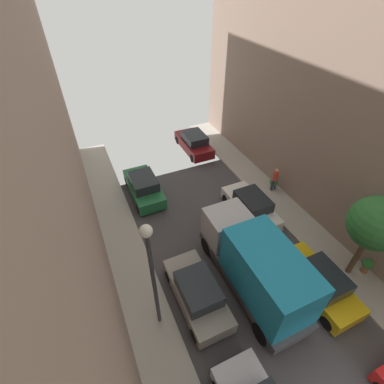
% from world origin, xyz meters
% --- Properties ---
extents(parked_car_left_4, '(1.78, 4.20, 1.57)m').
position_xyz_m(parked_car_left_4, '(-2.70, 5.92, 0.72)').
color(parked_car_left_4, gray).
rests_on(parked_car_left_4, ground).
extents(parked_car_left_5, '(1.78, 4.20, 1.57)m').
position_xyz_m(parked_car_left_5, '(-2.70, 14.29, 0.72)').
color(parked_car_left_5, '#1E6638').
rests_on(parked_car_left_5, ground).
extents(parked_car_right_2, '(1.78, 4.20, 1.57)m').
position_xyz_m(parked_car_right_2, '(2.70, 4.08, 0.72)').
color(parked_car_right_2, gold).
rests_on(parked_car_right_2, ground).
extents(parked_car_right_3, '(1.78, 4.20, 1.57)m').
position_xyz_m(parked_car_right_3, '(2.70, 9.78, 0.72)').
color(parked_car_right_3, white).
rests_on(parked_car_right_3, ground).
extents(parked_car_right_4, '(1.78, 4.20, 1.57)m').
position_xyz_m(parked_car_right_4, '(2.70, 18.13, 0.72)').
color(parked_car_right_4, maroon).
rests_on(parked_car_right_4, ground).
extents(delivery_truck, '(2.26, 6.60, 3.38)m').
position_xyz_m(delivery_truck, '(0.00, 5.53, 1.79)').
color(delivery_truck, '#4C4C51').
rests_on(delivery_truck, ground).
extents(pedestrian, '(0.40, 0.36, 1.72)m').
position_xyz_m(pedestrian, '(5.42, 11.10, 1.07)').
color(pedestrian, '#2D334C').
rests_on(pedestrian, sidewalk_right).
extents(street_tree_1, '(2.41, 2.41, 4.70)m').
position_xyz_m(street_tree_1, '(4.93, 4.18, 3.62)').
color(street_tree_1, brown).
rests_on(street_tree_1, sidewalk_right).
extents(potted_plant_0, '(0.53, 0.53, 0.78)m').
position_xyz_m(potted_plant_0, '(5.52, 11.25, 0.58)').
color(potted_plant_0, '#B2A899').
rests_on(potted_plant_0, sidewalk_right).
extents(potted_plant_2, '(0.53, 0.53, 0.86)m').
position_xyz_m(potted_plant_2, '(5.65, 3.87, 0.64)').
color(potted_plant_2, brown).
rests_on(potted_plant_2, sidewalk_right).
extents(lamp_post, '(0.44, 0.44, 5.98)m').
position_xyz_m(lamp_post, '(-4.60, 5.74, 4.04)').
color(lamp_post, '#333338').
rests_on(lamp_post, sidewalk_left).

